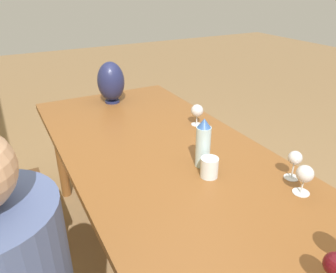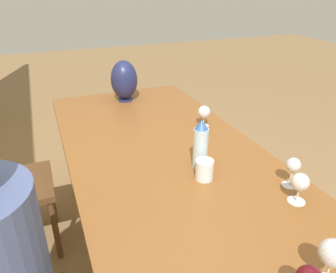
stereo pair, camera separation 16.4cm
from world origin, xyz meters
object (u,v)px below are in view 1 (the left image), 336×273
water_tumbler (209,167)px  vase (111,82)px  wine_glass_3 (295,159)px  wine_glass_1 (197,111)px  water_bottle (203,143)px  wine_glass_2 (336,266)px  wine_glass_0 (305,175)px

water_tumbler → vase: (1.15, 0.06, 0.11)m
water_tumbler → wine_glass_3: (-0.19, -0.32, 0.05)m
wine_glass_1 → vase: bearing=27.1°
water_bottle → wine_glass_2: (-0.77, 0.07, -0.02)m
wine_glass_2 → wine_glass_3: 0.60m
vase → wine_glass_2: size_ratio=2.14×
water_bottle → vase: bearing=4.5°
water_tumbler → wine_glass_0: size_ratio=0.71×
water_tumbler → wine_glass_0: wine_glass_0 is taller
water_tumbler → wine_glass_0: 0.40m
vase → wine_glass_3: 1.40m
wine_glass_0 → wine_glass_2: size_ratio=0.95×
wine_glass_0 → wine_glass_1: (0.81, 0.00, -0.00)m
water_bottle → vase: 1.06m
wine_glass_3 → wine_glass_2: bearing=143.0°
water_bottle → water_tumbler: 0.12m
wine_glass_0 → wine_glass_3: size_ratio=0.97×
wine_glass_1 → wine_glass_2: bearing=165.6°
vase → wine_glass_2: 1.82m
water_tumbler → wine_glass_0: bearing=-137.1°
water_tumbler → wine_glass_3: bearing=-120.3°
wine_glass_3 → vase: bearing=15.8°
vase → water_bottle: bearing=-175.5°
water_bottle → wine_glass_3: (-0.28, -0.30, -0.02)m
wine_glass_1 → wine_glass_2: (-1.19, 0.31, 0.01)m
water_bottle → wine_glass_1: size_ratio=1.87×
water_bottle → wine_glass_2: size_ratio=1.78×
wine_glass_0 → wine_glass_1: size_ratio=1.00×
water_tumbler → wine_glass_3: 0.38m
water_bottle → wine_glass_2: bearing=175.1°
wine_glass_1 → wine_glass_3: 0.71m
wine_glass_1 → wine_glass_3: (-0.71, -0.06, 0.01)m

